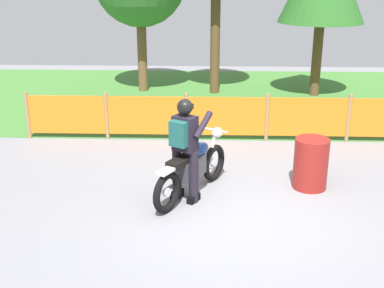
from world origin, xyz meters
The scene contains 6 objects.
ground centered at (0.00, 0.00, -0.01)m, with size 24.00×24.00×0.02m, color gray.
grass_verge centered at (0.00, 7.30, 0.01)m, with size 24.00×7.55×0.01m, color #427A33.
barrier_fence centered at (0.00, 3.53, 0.54)m, with size 8.76×0.08×1.05m.
motorcycle_lead centered at (-0.64, 0.76, 0.48)m, with size 1.16×1.87×0.99m.
rider_lead centered at (-0.76, 0.56, 0.95)m, with size 0.71×0.79×1.69m.
oil_drum centered at (1.36, 1.12, 0.44)m, with size 0.58×0.58×0.88m, color maroon.
Camera 1 is at (-0.38, -6.81, 3.62)m, focal length 46.73 mm.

